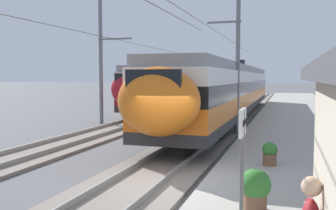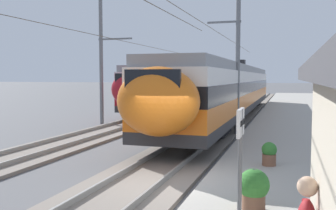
{
  "view_description": "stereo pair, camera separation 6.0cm",
  "coord_description": "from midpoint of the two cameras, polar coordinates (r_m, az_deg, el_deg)",
  "views": [
    {
      "loc": [
        -9.7,
        -3.13,
        3.05
      ],
      "look_at": [
        8.11,
        2.5,
        1.68
      ],
      "focal_mm": 40.53,
      "sensor_mm": 36.0,
      "label": 1
    },
    {
      "loc": [
        -9.69,
        -3.19,
        3.05
      ],
      "look_at": [
        8.11,
        2.5,
        1.68
      ],
      "focal_mm": 40.53,
      "sensor_mm": 36.0,
      "label": 2
    }
  ],
  "objects": [
    {
      "name": "ground_plane",
      "position": [
        10.64,
        -0.49,
        -12.46
      ],
      "size": [
        400.0,
        400.0,
        0.0
      ],
      "primitive_type": "plane",
      "color": "#565659"
    },
    {
      "name": "platform_slab",
      "position": [
        10.16,
        22.67,
        -12.72
      ],
      "size": [
        120.0,
        6.16,
        0.3
      ],
      "primitive_type": "cube",
      "color": "#A39E93",
      "rests_on": "ground"
    },
    {
      "name": "track_near",
      "position": [
        10.89,
        -4.61,
        -11.72
      ],
      "size": [
        120.0,
        3.0,
        0.28
      ],
      "color": "slate",
      "rests_on": "ground"
    },
    {
      "name": "train_near_platform",
      "position": [
        27.94,
        9.39,
        2.46
      ],
      "size": [
        33.98,
        3.03,
        4.27
      ],
      "color": "#2D2D30",
      "rests_on": "track_near"
    },
    {
      "name": "train_far_track",
      "position": [
        36.05,
        2.16,
        2.88
      ],
      "size": [
        26.34,
        2.98,
        4.27
      ],
      "color": "#2D2D30",
      "rests_on": "track_far"
    },
    {
      "name": "catenary_mast_mid",
      "position": [
        19.95,
        10.08,
        7.31
      ],
      "size": [
        41.57,
        1.75,
        8.03
      ],
      "color": "slate",
      "rests_on": "ground"
    },
    {
      "name": "catenary_mast_far_side",
      "position": [
        24.92,
        -9.87,
        6.99
      ],
      "size": [
        41.57,
        2.31,
        8.38
      ],
      "color": "slate",
      "rests_on": "ground"
    },
    {
      "name": "platform_sign",
      "position": [
        7.04,
        10.88,
        -5.27
      ],
      "size": [
        0.7,
        0.08,
        2.18
      ],
      "color": "#59595B",
      "rests_on": "platform_slab"
    },
    {
      "name": "potted_plant_platform_edge",
      "position": [
        8.22,
        12.8,
        -11.93
      ],
      "size": [
        0.64,
        0.64,
        0.86
      ],
      "color": "brown",
      "rests_on": "platform_slab"
    },
    {
      "name": "potted_plant_by_shelter",
      "position": [
        12.32,
        14.93,
        -6.95
      ],
      "size": [
        0.47,
        0.47,
        0.74
      ],
      "color": "brown",
      "rests_on": "platform_slab"
    }
  ]
}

